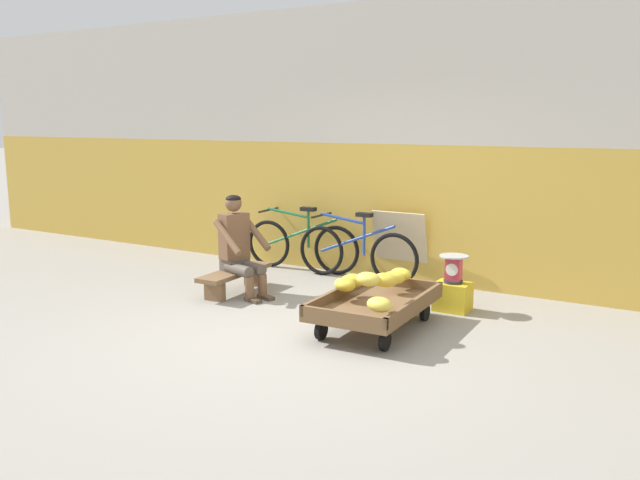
{
  "coord_description": "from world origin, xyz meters",
  "views": [
    {
      "loc": [
        3.26,
        -4.84,
        1.98
      ],
      "look_at": [
        -0.26,
        0.97,
        0.75
      ],
      "focal_mm": 37.38,
      "sensor_mm": 36.0,
      "label": 1
    }
  ],
  "objects_px": {
    "plastic_crate": "(453,297)",
    "bicycle_far_left": "(356,252)",
    "sign_board": "(401,246)",
    "weighing_scale": "(454,268)",
    "low_bench": "(235,276)",
    "vendor_seated": "(239,246)",
    "banana_cart": "(376,305)",
    "bicycle_near_left": "(301,244)"
  },
  "relations": [
    {
      "from": "banana_cart",
      "to": "vendor_seated",
      "type": "height_order",
      "value": "vendor_seated"
    },
    {
      "from": "vendor_seated",
      "to": "banana_cart",
      "type": "bearing_deg",
      "value": -10.82
    },
    {
      "from": "low_bench",
      "to": "plastic_crate",
      "type": "height_order",
      "value": "plastic_crate"
    },
    {
      "from": "low_bench",
      "to": "weighing_scale",
      "type": "bearing_deg",
      "value": 14.12
    },
    {
      "from": "low_bench",
      "to": "bicycle_near_left",
      "type": "xyz_separation_m",
      "value": [
        0.03,
        1.38,
        0.15
      ]
    },
    {
      "from": "sign_board",
      "to": "bicycle_near_left",
      "type": "bearing_deg",
      "value": -173.1
    },
    {
      "from": "low_bench",
      "to": "bicycle_near_left",
      "type": "distance_m",
      "value": 1.38
    },
    {
      "from": "bicycle_near_left",
      "to": "bicycle_far_left",
      "type": "distance_m",
      "value": 0.87
    },
    {
      "from": "banana_cart",
      "to": "bicycle_far_left",
      "type": "bearing_deg",
      "value": 123.32
    },
    {
      "from": "weighing_scale",
      "to": "bicycle_far_left",
      "type": "height_order",
      "value": "bicycle_far_left"
    },
    {
      "from": "bicycle_far_left",
      "to": "vendor_seated",
      "type": "bearing_deg",
      "value": -121.57
    },
    {
      "from": "vendor_seated",
      "to": "weighing_scale",
      "type": "bearing_deg",
      "value": 15.18
    },
    {
      "from": "plastic_crate",
      "to": "bicycle_far_left",
      "type": "distance_m",
      "value": 1.67
    },
    {
      "from": "plastic_crate",
      "to": "bicycle_far_left",
      "type": "bearing_deg",
      "value": 155.53
    },
    {
      "from": "plastic_crate",
      "to": "bicycle_near_left",
      "type": "bearing_deg",
      "value": 162.11
    },
    {
      "from": "low_bench",
      "to": "vendor_seated",
      "type": "distance_m",
      "value": 0.38
    },
    {
      "from": "plastic_crate",
      "to": "bicycle_near_left",
      "type": "xyz_separation_m",
      "value": [
        -2.38,
        0.77,
        0.2
      ]
    },
    {
      "from": "weighing_scale",
      "to": "sign_board",
      "type": "height_order",
      "value": "sign_board"
    },
    {
      "from": "low_bench",
      "to": "bicycle_near_left",
      "type": "bearing_deg",
      "value": 88.82
    },
    {
      "from": "plastic_crate",
      "to": "bicycle_near_left",
      "type": "distance_m",
      "value": 2.51
    },
    {
      "from": "bicycle_near_left",
      "to": "bicycle_far_left",
      "type": "bearing_deg",
      "value": -5.26
    },
    {
      "from": "low_bench",
      "to": "bicycle_near_left",
      "type": "height_order",
      "value": "bicycle_near_left"
    },
    {
      "from": "plastic_crate",
      "to": "sign_board",
      "type": "xyz_separation_m",
      "value": [
        -1.02,
        0.93,
        0.29
      ]
    },
    {
      "from": "weighing_scale",
      "to": "bicycle_far_left",
      "type": "bearing_deg",
      "value": 155.5
    },
    {
      "from": "low_bench",
      "to": "bicycle_far_left",
      "type": "distance_m",
      "value": 1.58
    },
    {
      "from": "weighing_scale",
      "to": "bicycle_near_left",
      "type": "distance_m",
      "value": 2.5
    },
    {
      "from": "low_bench",
      "to": "vendor_seated",
      "type": "bearing_deg",
      "value": -16.43
    },
    {
      "from": "bicycle_far_left",
      "to": "sign_board",
      "type": "height_order",
      "value": "sign_board"
    },
    {
      "from": "sign_board",
      "to": "weighing_scale",
      "type": "bearing_deg",
      "value": -42.4
    },
    {
      "from": "bicycle_near_left",
      "to": "sign_board",
      "type": "height_order",
      "value": "sign_board"
    },
    {
      "from": "vendor_seated",
      "to": "sign_board",
      "type": "distance_m",
      "value": 2.04
    },
    {
      "from": "banana_cart",
      "to": "low_bench",
      "type": "relative_size",
      "value": 1.33
    },
    {
      "from": "weighing_scale",
      "to": "bicycle_near_left",
      "type": "relative_size",
      "value": 0.18
    },
    {
      "from": "bicycle_far_left",
      "to": "sign_board",
      "type": "relative_size",
      "value": 1.89
    },
    {
      "from": "bicycle_far_left",
      "to": "banana_cart",
      "type": "bearing_deg",
      "value": -56.68
    },
    {
      "from": "banana_cart",
      "to": "low_bench",
      "type": "height_order",
      "value": "banana_cart"
    },
    {
      "from": "banana_cart",
      "to": "weighing_scale",
      "type": "xyz_separation_m",
      "value": [
        0.4,
        1.0,
        0.21
      ]
    },
    {
      "from": "bicycle_near_left",
      "to": "weighing_scale",
      "type": "bearing_deg",
      "value": -17.91
    },
    {
      "from": "vendor_seated",
      "to": "bicycle_far_left",
      "type": "distance_m",
      "value": 1.56
    },
    {
      "from": "low_bench",
      "to": "bicycle_far_left",
      "type": "height_order",
      "value": "bicycle_far_left"
    },
    {
      "from": "weighing_scale",
      "to": "banana_cart",
      "type": "bearing_deg",
      "value": -112.03
    },
    {
      "from": "low_bench",
      "to": "weighing_scale",
      "type": "height_order",
      "value": "weighing_scale"
    }
  ]
}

